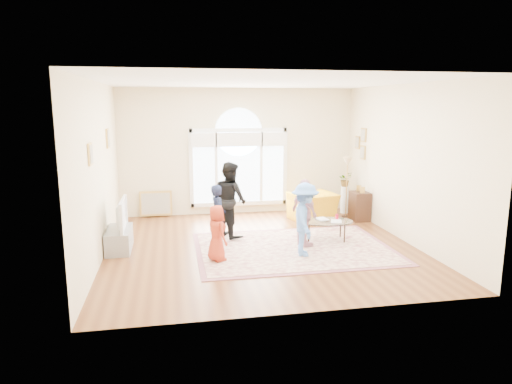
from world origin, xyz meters
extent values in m
plane|color=#5C3017|center=(0.00, 0.00, 0.00)|extent=(6.00, 6.00, 0.00)
plane|color=beige|center=(0.00, 3.00, 1.60)|extent=(6.00, 0.00, 6.00)
plane|color=beige|center=(0.00, -3.00, 1.60)|extent=(6.00, 0.00, 6.00)
plane|color=beige|center=(-3.00, 0.00, 1.60)|extent=(0.00, 6.00, 6.00)
plane|color=beige|center=(3.00, 0.00, 1.60)|extent=(0.00, 6.00, 6.00)
plane|color=white|center=(0.00, 0.00, 3.20)|extent=(6.00, 6.00, 0.00)
cube|color=white|center=(0.00, 2.96, 0.25)|extent=(2.50, 0.08, 0.10)
cube|color=white|center=(0.00, 2.96, 2.15)|extent=(2.50, 0.08, 0.10)
cube|color=white|center=(-1.22, 2.96, 1.20)|extent=(0.10, 0.08, 2.00)
cube|color=white|center=(1.22, 2.96, 1.20)|extent=(0.10, 0.08, 2.00)
cube|color=#C6E2FF|center=(-0.90, 2.96, 1.20)|extent=(0.55, 0.02, 1.80)
cube|color=#C6E2FF|center=(0.90, 2.96, 1.20)|extent=(0.55, 0.02, 1.80)
cube|color=#C6E2FF|center=(0.00, 2.96, 1.20)|extent=(1.10, 0.02, 1.80)
cylinder|color=#C6E2FF|center=(0.00, 2.96, 2.10)|extent=(1.20, 0.02, 1.20)
cube|color=white|center=(-0.59, 2.95, 1.20)|extent=(0.07, 0.04, 1.80)
cube|color=white|center=(0.59, 2.95, 1.20)|extent=(0.07, 0.04, 1.80)
cube|color=white|center=(-0.90, 2.88, 1.92)|extent=(0.65, 0.12, 0.35)
cube|color=white|center=(0.00, 2.88, 1.92)|extent=(1.20, 0.12, 0.35)
cube|color=white|center=(0.90, 2.88, 1.92)|extent=(0.65, 0.12, 0.35)
cube|color=tan|center=(-2.98, 1.30, 2.10)|extent=(0.03, 0.34, 0.40)
cube|color=#ADA38E|center=(-2.96, 1.30, 2.10)|extent=(0.01, 0.28, 0.34)
cube|color=tan|center=(-2.98, -0.90, 2.00)|extent=(0.03, 0.30, 0.36)
cube|color=#ADA38E|center=(-2.96, -0.90, 2.00)|extent=(0.01, 0.24, 0.30)
cube|color=tan|center=(2.98, 2.05, 2.05)|extent=(0.03, 0.28, 0.34)
cube|color=#ADA38E|center=(2.96, 2.05, 2.05)|extent=(0.01, 0.22, 0.28)
cube|color=tan|center=(2.98, 2.05, 1.62)|extent=(0.03, 0.28, 0.34)
cube|color=#ADA38E|center=(2.96, 2.05, 1.62)|extent=(0.01, 0.22, 0.28)
cube|color=tan|center=(2.98, 2.40, 1.84)|extent=(0.03, 0.26, 0.32)
cube|color=#ADA38E|center=(2.96, 2.40, 1.84)|extent=(0.01, 0.20, 0.26)
cube|color=beige|center=(0.60, -0.25, 0.01)|extent=(3.60, 2.60, 0.02)
cube|color=#945764|center=(0.60, -0.25, 0.01)|extent=(3.80, 2.80, 0.01)
cube|color=gray|center=(-2.75, 0.30, 0.21)|extent=(0.45, 1.00, 0.42)
imported|color=black|center=(-2.75, 0.30, 0.71)|extent=(0.13, 1.01, 0.58)
cube|color=#4E9EC3|center=(-2.66, 0.30, 0.71)|extent=(0.02, 0.83, 0.47)
ellipsoid|color=silver|center=(1.39, 0.17, 0.41)|extent=(1.25, 0.92, 0.02)
cylinder|color=black|center=(1.78, 0.31, 0.20)|extent=(0.03, 0.03, 0.40)
cylinder|color=black|center=(1.06, 0.43, 0.20)|extent=(0.03, 0.03, 0.40)
cylinder|color=black|center=(1.71, -0.10, 0.20)|extent=(0.03, 0.03, 0.40)
cylinder|color=black|center=(0.99, 0.02, 0.20)|extent=(0.03, 0.03, 0.40)
imported|color=#B2A58C|center=(1.24, 0.24, 0.43)|extent=(0.26, 0.32, 0.03)
imported|color=#B2A58C|center=(1.47, 0.07, 0.43)|extent=(0.30, 0.35, 0.02)
cylinder|color=red|center=(1.66, 0.23, 0.48)|extent=(0.07, 0.07, 0.12)
imported|color=gold|center=(1.66, 1.87, 0.34)|extent=(1.21, 1.11, 0.67)
cube|color=black|center=(2.78, 1.65, 0.35)|extent=(0.40, 0.50, 0.70)
cylinder|color=black|center=(2.58, 2.05, 0.01)|extent=(0.20, 0.20, 0.02)
cylinder|color=#AC823D|center=(2.58, 2.05, 0.68)|extent=(0.02, 0.02, 1.35)
cone|color=#CCB284|center=(2.58, 2.05, 1.40)|extent=(0.29, 0.29, 0.22)
cylinder|color=white|center=(2.70, 2.45, 0.35)|extent=(0.20, 0.20, 0.70)
imported|color=#33722D|center=(2.70, 2.45, 0.89)|extent=(0.41, 0.38, 0.38)
cube|color=tan|center=(-2.12, 2.90, 0.00)|extent=(0.80, 0.14, 0.62)
imported|color=#B3371F|center=(-0.95, -0.70, 0.53)|extent=(0.50, 0.58, 1.02)
imported|color=#171D36|center=(-0.84, 0.13, 0.64)|extent=(0.33, 0.47, 1.24)
imported|color=black|center=(-0.51, 0.80, 0.82)|extent=(0.87, 0.96, 1.60)
imported|color=#D899AA|center=(0.83, -0.16, 0.69)|extent=(0.53, 0.85, 1.35)
imported|color=#598FE7|center=(0.68, -0.70, 0.70)|extent=(0.65, 0.96, 1.36)
camera|label=1|loc=(-1.70, -8.56, 2.78)|focal=32.00mm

